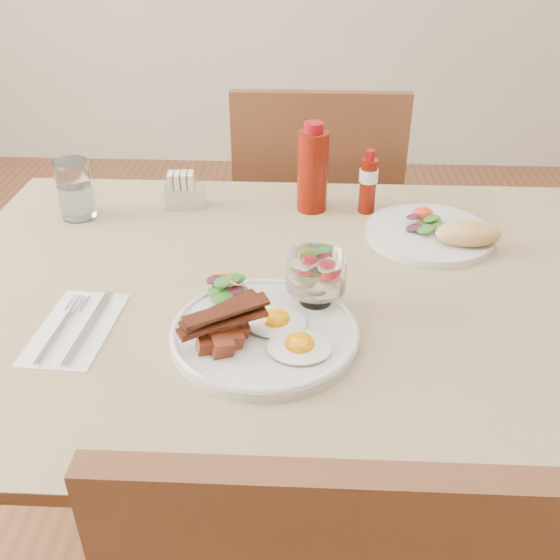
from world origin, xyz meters
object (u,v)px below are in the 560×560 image
Objects in this scene: table at (318,329)px; fruit_cup at (316,273)px; chair_far at (315,227)px; main_plate at (265,334)px; hot_sauce_bottle at (368,183)px; second_plate at (438,233)px; ketchup_bottle at (313,170)px; water_glass at (76,193)px; sugar_caddy at (184,193)px.

fruit_cup is (-0.01, -0.07, 0.16)m from table.
main_plate is at bearing -95.88° from chair_far.
chair_far reaches higher than fruit_cup.
hot_sauce_bottle is at bearing 73.71° from fruit_cup.
ketchup_bottle is at bearing 152.02° from second_plate.
ketchup_bottle is at bearing 92.94° from table.
fruit_cup reaches higher than second_plate.
table is 0.57m from water_glass.
fruit_cup reaches higher than sugar_caddy.
fruit_cup is at bearing -106.29° from hot_sauce_bottle.
fruit_cup is 0.51× the size of ketchup_bottle.
table is 0.35m from hot_sauce_bottle.
second_plate reaches higher than main_plate.
chair_far is at bearing 89.32° from fruit_cup.
chair_far is 10.72× the size of sugar_caddy.
water_glass reaches higher than second_plate.
main_plate is at bearing -71.38° from sugar_caddy.
second_plate is at bearing -5.58° from water_glass.
chair_far is at bearing 40.45° from water_glass.
ketchup_bottle is (-0.02, 0.30, 0.18)m from table.
hot_sauce_bottle is at bearing 67.77° from main_plate.
water_glass is at bearing -175.11° from hot_sauce_bottle.
chair_far is (0.00, 0.66, -0.14)m from table.
hot_sauce_bottle is (0.18, 0.44, 0.06)m from main_plate.
fruit_cup is 0.71× the size of hot_sauce_bottle.
water_glass is at bearing 146.97° from fruit_cup.
hot_sauce_bottle reaches higher than water_glass.
ketchup_bottle is 2.13× the size of sugar_caddy.
chair_far reaches higher than sugar_caddy.
sugar_caddy is at bearing -127.96° from chair_far.
sugar_caddy is (-0.27, -0.00, -0.05)m from ketchup_bottle.
fruit_cup is at bearing -33.03° from water_glass.
sugar_caddy is (-0.51, 0.13, 0.02)m from second_plate.
fruit_cup is 0.34m from second_plate.
second_plate is at bearing 38.08° from table.
hot_sauce_bottle reaches higher than main_plate.
hot_sauce_bottle is 1.12× the size of water_glass.
sugar_caddy is at bearing 179.13° from hot_sauce_bottle.
table is at bearing -52.21° from sugar_caddy.
table is at bearing -26.66° from water_glass.
sugar_caddy reaches higher than second_plate.
main_plate is 1.52× the size of ketchup_bottle.
chair_far is 0.79m from fruit_cup.
hot_sauce_bottle reaches higher than fruit_cup.
sugar_caddy is (-0.38, 0.01, -0.03)m from hot_sauce_bottle.
fruit_cup is (0.07, 0.08, 0.06)m from main_plate.
ketchup_bottle is 1.38× the size of hot_sauce_bottle.
chair_far is at bearing 46.78° from sugar_caddy.
hot_sauce_bottle is at bearing -6.13° from sugar_caddy.
sugar_caddy is (-0.28, 0.30, 0.12)m from table.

